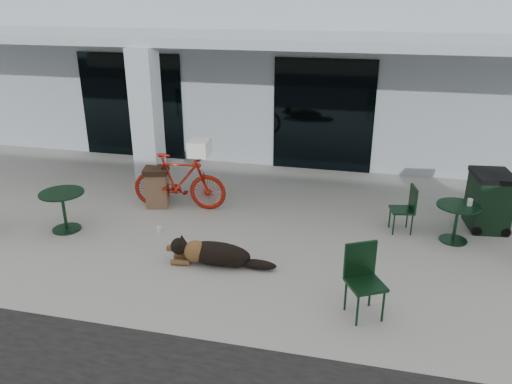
% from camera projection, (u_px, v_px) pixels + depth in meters
% --- Properties ---
extents(ground, '(80.00, 80.00, 0.00)m').
position_uv_depth(ground, '(179.00, 255.00, 8.34)').
color(ground, '#A6A59D').
rests_on(ground, ground).
extents(building, '(22.00, 7.00, 4.50)m').
position_uv_depth(building, '(278.00, 58.00, 15.19)').
color(building, '#A2AEB8').
rests_on(building, ground).
extents(storefront_glass_left, '(2.80, 0.06, 2.70)m').
position_uv_depth(storefront_glass_left, '(132.00, 106.00, 13.03)').
color(storefront_glass_left, black).
rests_on(storefront_glass_left, ground).
extents(storefront_glass_right, '(2.40, 0.06, 2.70)m').
position_uv_depth(storefront_glass_right, '(323.00, 116.00, 11.96)').
color(storefront_glass_right, black).
rests_on(storefront_glass_right, ground).
extents(column, '(0.50, 0.50, 3.12)m').
position_uv_depth(column, '(148.00, 126.00, 10.16)').
color(column, '#A2AEB8').
rests_on(column, ground).
extents(overhang, '(22.00, 2.80, 0.18)m').
position_uv_depth(overhang, '(234.00, 38.00, 10.41)').
color(overhang, '#A2AEB8').
rests_on(overhang, column).
extents(bicycle, '(1.94, 0.69, 1.15)m').
position_uv_depth(bicycle, '(179.00, 181.00, 10.00)').
color(bicycle, '#A61B0D').
rests_on(bicycle, ground).
extents(laundry_basket, '(0.41, 0.53, 0.30)m').
position_uv_depth(laundry_basket, '(199.00, 148.00, 9.67)').
color(laundry_basket, white).
rests_on(laundry_basket, bicycle).
extents(dog, '(1.36, 0.61, 0.44)m').
position_uv_depth(dog, '(216.00, 252.00, 7.99)').
color(dog, black).
rests_on(dog, ground).
extents(cup_near_dog, '(0.10, 0.10, 0.11)m').
position_uv_depth(cup_near_dog, '(159.00, 229.00, 9.14)').
color(cup_near_dog, white).
rests_on(cup_near_dog, ground).
extents(cafe_table_near, '(0.82, 0.82, 0.74)m').
position_uv_depth(cafe_table_near, '(64.00, 211.00, 9.12)').
color(cafe_table_near, '#12341B').
rests_on(cafe_table_near, ground).
extents(cafe_table_far, '(0.97, 0.97, 0.69)m').
position_uv_depth(cafe_table_far, '(456.00, 223.00, 8.71)').
color(cafe_table_far, '#12341B').
rests_on(cafe_table_far, ground).
extents(cafe_chair_far_a, '(0.64, 0.66, 1.01)m').
position_uv_depth(cafe_chair_far_a, '(366.00, 283.00, 6.60)').
color(cafe_chair_far_a, '#12341B').
rests_on(cafe_chair_far_a, ground).
extents(cafe_chair_far_b, '(0.51, 0.48, 0.88)m').
position_uv_depth(cafe_chair_far_b, '(402.00, 209.00, 9.03)').
color(cafe_chair_far_b, '#12341B').
rests_on(cafe_chair_far_b, ground).
extents(cup_on_table, '(0.12, 0.12, 0.12)m').
position_uv_depth(cup_on_table, '(470.00, 202.00, 8.55)').
color(cup_on_table, white).
rests_on(cup_on_table, cafe_table_far).
extents(trash_receptacle, '(0.58, 0.58, 0.82)m').
position_uv_depth(trash_receptacle, '(157.00, 187.00, 10.16)').
color(trash_receptacle, brown).
rests_on(trash_receptacle, ground).
extents(wheeled_bin, '(0.75, 0.91, 1.07)m').
position_uv_depth(wheeled_bin, '(489.00, 201.00, 9.16)').
color(wheeled_bin, black).
rests_on(wheeled_bin, ground).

